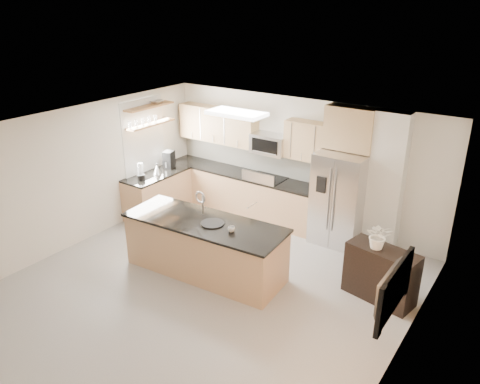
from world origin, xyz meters
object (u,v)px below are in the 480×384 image
Objects in this scene: coffee_maker at (169,160)px; bowl at (157,101)px; cup at (231,229)px; television at (385,287)px; refrigerator at (340,199)px; kettle at (157,169)px; island at (205,247)px; platter at (212,223)px; credenza at (381,274)px; range at (265,198)px; flower_vase at (380,230)px; blender at (141,172)px; microwave at (270,144)px.

bowl is (-0.15, -0.09, 1.28)m from coffee_maker.
television is at bearing -15.15° from cup.
kettle is at bearing -164.31° from refrigerator.
island is 7.50× the size of coffee_maker.
platter is at bearing 75.95° from television.
bowl is 0.34× the size of television.
credenza is (2.70, 0.94, -0.05)m from island.
refrigerator reaches higher than range.
credenza is at bearing 17.42° from television.
bowl reaches higher than cup.
range is at bearing 165.72° from credenza.
flower_vase is at bearing 20.84° from platter.
refrigerator is at bearing 9.02° from coffee_maker.
coffee_maker is at bearing -170.98° from refrigerator.
island is (0.27, -2.35, 0.01)m from range.
refrigerator is 2.49m from cup.
bowl is 5.31m from flower_vase.
bowl is at bearing 143.48° from island.
kettle reaches higher than platter.
refrigerator is 0.63× the size of island.
refrigerator is 1.95m from credenza.
platter is at bearing -117.86° from refrigerator.
cup is 0.29× the size of platter.
bowl is (-2.25, -0.74, 1.91)m from range.
coffee_maker reaches higher than credenza.
platter is 0.62× the size of flower_vase.
island is at bearing -19.99° from blender.
kettle is at bearing -151.90° from range.
range reaches higher than platter.
bowl reaches higher than flower_vase.
cup is 2.25m from flower_vase.
credenza is at bearing -7.35° from bowl.
credenza is at bearing -27.28° from microwave.
microwave is 2.29m from coffee_maker.
range is at bearing 100.61° from platter.
credenza is (1.31, -1.36, -0.46)m from refrigerator.
microwave is 2.74m from island.
island is at bearing -121.08° from refrigerator.
flower_vase is (2.60, 0.93, 0.70)m from island.
range is 3.14× the size of bowl.
cup reaches higher than credenza.
credenza is at bearing 9.81° from flower_vase.
flower_vase reaches higher than island.
refrigerator is at bearing -1.60° from range.
cup reaches higher than platter.
credenza is 1.73× the size of flower_vase.
blender is at bearing -158.74° from refrigerator.
refrigerator is at bearing 10.00° from bowl.
range is 0.40× the size of island.
bowl reaches higher than television.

